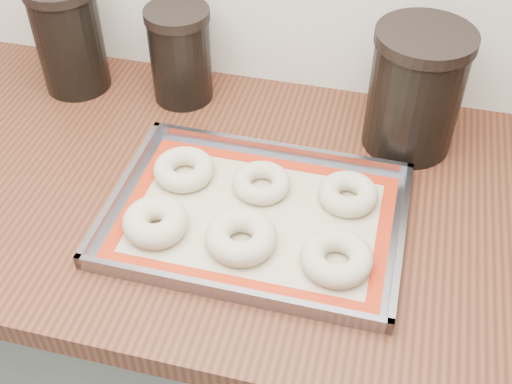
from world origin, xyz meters
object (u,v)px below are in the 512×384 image
(bagel_back_left, at_px, (184,169))
(bagel_back_mid, at_px, (261,183))
(baking_tray, at_px, (256,216))
(canister_left, at_px, (69,37))
(bagel_front_right, at_px, (337,258))
(canister_right, at_px, (415,90))
(bagel_front_left, at_px, (156,222))
(canister_mid, at_px, (180,54))
(bagel_back_right, at_px, (348,194))
(bagel_front_mid, at_px, (241,237))

(bagel_back_left, distance_m, bagel_back_mid, 0.13)
(baking_tray, height_order, canister_left, canister_left)
(bagel_front_right, height_order, canister_right, canister_right)
(bagel_front_left, bearing_deg, baking_tray, 24.80)
(baking_tray, distance_m, canister_mid, 0.37)
(bagel_front_right, distance_m, bagel_back_right, 0.14)
(bagel_back_mid, xyz_separation_m, bagel_back_right, (0.14, 0.01, 0.00))
(bagel_front_mid, height_order, canister_mid, canister_mid)
(bagel_back_right, relative_size, canister_right, 0.43)
(bagel_front_mid, xyz_separation_m, bagel_back_left, (-0.13, 0.13, -0.00))
(baking_tray, relative_size, bagel_front_right, 4.36)
(bagel_back_left, relative_size, canister_right, 0.46)
(baking_tray, height_order, bagel_front_mid, bagel_front_mid)
(canister_left, bearing_deg, canister_mid, 3.86)
(canister_left, distance_m, canister_right, 0.65)
(bagel_back_left, bearing_deg, canister_mid, 109.02)
(bagel_front_right, xyz_separation_m, bagel_back_left, (-0.28, 0.13, -0.00))
(baking_tray, distance_m, bagel_front_mid, 0.06)
(bagel_front_mid, bearing_deg, bagel_front_right, -1.91)
(canister_right, bearing_deg, bagel_front_left, -138.02)
(canister_mid, xyz_separation_m, canister_right, (0.43, -0.04, 0.02))
(bagel_front_mid, relative_size, bagel_back_right, 1.13)
(canister_right, bearing_deg, baking_tray, -130.04)
(baking_tray, relative_size, bagel_back_mid, 4.89)
(bagel_front_left, height_order, canister_mid, canister_mid)
(baking_tray, relative_size, canister_left, 2.18)
(bagel_back_left, relative_size, bagel_back_mid, 1.08)
(canister_left, bearing_deg, bagel_front_left, -49.47)
(bagel_front_left, bearing_deg, bagel_back_mid, 43.93)
(bagel_front_left, bearing_deg, bagel_back_right, 26.31)
(bagel_back_left, xyz_separation_m, bagel_back_right, (0.27, 0.01, 0.00))
(bagel_front_left, relative_size, canister_mid, 0.55)
(baking_tray, xyz_separation_m, bagel_back_mid, (-0.01, 0.06, 0.01))
(bagel_front_right, bearing_deg, canister_right, 76.71)
(baking_tray, xyz_separation_m, bagel_front_right, (0.14, -0.07, 0.02))
(bagel_front_right, xyz_separation_m, canister_right, (0.08, 0.32, 0.09))
(baking_tray, xyz_separation_m, canister_mid, (-0.22, 0.29, 0.09))
(canister_mid, height_order, canister_right, canister_right)
(bagel_front_mid, distance_m, canister_left, 0.55)
(canister_mid, distance_m, canister_right, 0.43)
(bagel_front_left, xyz_separation_m, bagel_back_right, (0.28, 0.14, -0.00))
(bagel_front_left, relative_size, bagel_back_right, 1.06)
(canister_mid, relative_size, canister_right, 0.83)
(bagel_front_right, xyz_separation_m, canister_left, (-0.57, 0.34, 0.08))
(canister_mid, bearing_deg, bagel_back_mid, -47.10)
(bagel_front_left, height_order, bagel_front_right, bagel_front_left)
(bagel_back_mid, bearing_deg, canister_left, 153.48)
(bagel_front_left, bearing_deg, canister_right, 41.98)
(canister_left, bearing_deg, bagel_back_left, -36.04)
(baking_tray, relative_size, bagel_front_left, 4.56)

